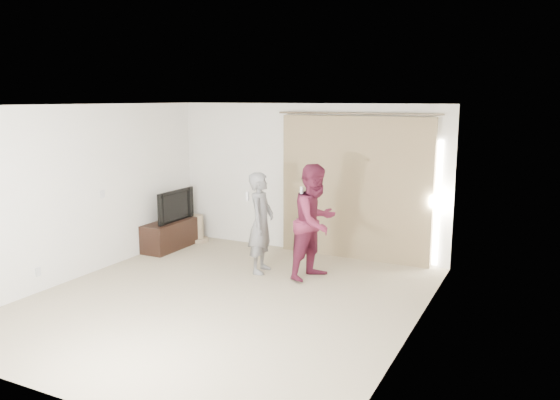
% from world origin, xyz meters
% --- Properties ---
extents(floor, '(5.50, 5.50, 0.00)m').
position_xyz_m(floor, '(0.00, 0.00, 0.00)').
color(floor, tan).
rests_on(floor, ground).
extents(wall_back, '(5.00, 0.04, 2.60)m').
position_xyz_m(wall_back, '(0.00, 2.75, 1.30)').
color(wall_back, white).
rests_on(wall_back, ground).
extents(wall_left, '(0.04, 5.50, 2.60)m').
position_xyz_m(wall_left, '(-2.50, -0.00, 1.30)').
color(wall_left, white).
rests_on(wall_left, ground).
extents(ceiling, '(5.00, 5.50, 0.01)m').
position_xyz_m(ceiling, '(0.00, 0.00, 2.60)').
color(ceiling, white).
rests_on(ceiling, wall_back).
extents(curtain, '(2.80, 0.11, 2.46)m').
position_xyz_m(curtain, '(0.91, 2.68, 1.20)').
color(curtain, '#98855D').
rests_on(curtain, ground).
extents(tv_console, '(0.45, 1.30, 0.50)m').
position_xyz_m(tv_console, '(-2.27, 1.85, 0.25)').
color(tv_console, black).
rests_on(tv_console, ground).
extents(tv, '(0.13, 0.98, 0.57)m').
position_xyz_m(tv, '(-2.27, 1.85, 0.78)').
color(tv, black).
rests_on(tv, tv_console).
extents(scratching_post, '(0.38, 0.38, 0.51)m').
position_xyz_m(scratching_post, '(-2.10, 2.40, 0.21)').
color(scratching_post, tan).
rests_on(scratching_post, ground).
extents(person_man, '(0.47, 0.63, 1.57)m').
position_xyz_m(person_man, '(-0.14, 1.32, 0.79)').
color(person_man, slate).
rests_on(person_man, ground).
extents(person_woman, '(0.88, 1.00, 1.74)m').
position_xyz_m(person_woman, '(0.72, 1.42, 0.87)').
color(person_woman, maroon).
rests_on(person_woman, ground).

